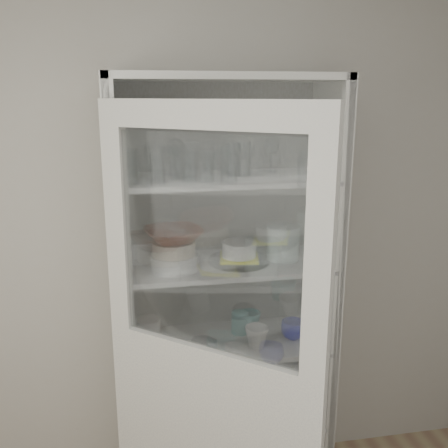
# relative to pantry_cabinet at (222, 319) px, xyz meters

# --- Properties ---
(wall_back) EXTENTS (3.60, 0.02, 2.60)m
(wall_back) POSITION_rel_pantry_cabinet_xyz_m (-0.20, 0.16, 0.36)
(wall_back) COLOR beige
(wall_back) RESTS_ON ground
(pantry_cabinet) EXTENTS (1.00, 0.45, 2.10)m
(pantry_cabinet) POSITION_rel_pantry_cabinet_xyz_m (0.00, 0.00, 0.00)
(pantry_cabinet) COLOR #B8B8B6
(pantry_cabinet) RESTS_ON floor
(cupboard_door) EXTENTS (0.72, 0.60, 2.00)m
(cupboard_door) POSITION_rel_pantry_cabinet_xyz_m (-0.15, -0.57, -0.07)
(cupboard_door) COLOR #B8B8B6
(cupboard_door) RESTS_ON floor
(tumbler_0) EXTENTS (0.07, 0.07, 0.14)m
(tumbler_0) POSITION_rel_pantry_cabinet_xyz_m (-0.41, -0.19, 0.79)
(tumbler_0) COLOR silver
(tumbler_0) RESTS_ON shelf_glass
(tumbler_1) EXTENTS (0.08, 0.08, 0.13)m
(tumbler_1) POSITION_rel_pantry_cabinet_xyz_m (-0.30, -0.22, 0.78)
(tumbler_1) COLOR silver
(tumbler_1) RESTS_ON shelf_glass
(tumbler_2) EXTENTS (0.07, 0.07, 0.13)m
(tumbler_2) POSITION_rel_pantry_cabinet_xyz_m (-0.17, -0.19, 0.79)
(tumbler_2) COLOR silver
(tumbler_2) RESTS_ON shelf_glass
(tumbler_3) EXTENTS (0.08, 0.08, 0.13)m
(tumbler_3) POSITION_rel_pantry_cabinet_xyz_m (-0.10, -0.20, 0.78)
(tumbler_3) COLOR silver
(tumbler_3) RESTS_ON shelf_glass
(tumbler_4) EXTENTS (0.10, 0.10, 0.14)m
(tumbler_4) POSITION_rel_pantry_cabinet_xyz_m (-0.01, -0.22, 0.79)
(tumbler_4) COLOR silver
(tumbler_4) RESTS_ON shelf_glass
(tumbler_5) EXTENTS (0.07, 0.07, 0.15)m
(tumbler_5) POSITION_rel_pantry_cabinet_xyz_m (0.40, -0.22, 0.79)
(tumbler_5) COLOR silver
(tumbler_5) RESTS_ON shelf_glass
(tumbler_6) EXTENTS (0.09, 0.09, 0.14)m
(tumbler_6) POSITION_rel_pantry_cabinet_xyz_m (0.41, -0.19, 0.79)
(tumbler_6) COLOR silver
(tumbler_6) RESTS_ON shelf_glass
(tumbler_7) EXTENTS (0.07, 0.07, 0.12)m
(tumbler_7) POSITION_rel_pantry_cabinet_xyz_m (-0.41, -0.05, 0.78)
(tumbler_7) COLOR silver
(tumbler_7) RESTS_ON shelf_glass
(tumbler_8) EXTENTS (0.10, 0.10, 0.15)m
(tumbler_8) POSITION_rel_pantry_cabinet_xyz_m (-0.21, -0.09, 0.79)
(tumbler_8) COLOR silver
(tumbler_8) RESTS_ON shelf_glass
(tumbler_9) EXTENTS (0.09, 0.09, 0.15)m
(tumbler_9) POSITION_rel_pantry_cabinet_xyz_m (-0.14, -0.06, 0.80)
(tumbler_9) COLOR silver
(tumbler_9) RESTS_ON shelf_glass
(tumbler_10) EXTENTS (0.09, 0.09, 0.15)m
(tumbler_10) POSITION_rel_pantry_cabinet_xyz_m (0.04, -0.07, 0.80)
(tumbler_10) COLOR silver
(tumbler_10) RESTS_ON shelf_glass
(tumbler_11) EXTENTS (0.09, 0.09, 0.15)m
(tumbler_11) POSITION_rel_pantry_cabinet_xyz_m (0.08, -0.06, 0.80)
(tumbler_11) COLOR silver
(tumbler_11) RESTS_ON shelf_glass
(goblet_0) EXTENTS (0.07, 0.07, 0.15)m
(goblet_0) POSITION_rel_pantry_cabinet_xyz_m (-0.22, 0.01, 0.80)
(goblet_0) COLOR silver
(goblet_0) RESTS_ON shelf_glass
(goblet_1) EXTENTS (0.08, 0.08, 0.18)m
(goblet_1) POSITION_rel_pantry_cabinet_xyz_m (-0.21, 0.05, 0.81)
(goblet_1) COLOR silver
(goblet_1) RESTS_ON shelf_glass
(goblet_2) EXTENTS (0.07, 0.07, 0.16)m
(goblet_2) POSITION_rel_pantry_cabinet_xyz_m (0.05, 0.05, 0.80)
(goblet_2) COLOR silver
(goblet_2) RESTS_ON shelf_glass
(goblet_3) EXTENTS (0.08, 0.08, 0.17)m
(goblet_3) POSITION_rel_pantry_cabinet_xyz_m (0.24, 0.02, 0.81)
(goblet_3) COLOR silver
(goblet_3) RESTS_ON shelf_glass
(plate_stack_front) EXTENTS (0.21, 0.21, 0.07)m
(plate_stack_front) POSITION_rel_pantry_cabinet_xyz_m (-0.24, -0.13, 0.36)
(plate_stack_front) COLOR white
(plate_stack_front) RESTS_ON shelf_plates
(plate_stack_back) EXTENTS (0.23, 0.23, 0.10)m
(plate_stack_back) POSITION_rel_pantry_cabinet_xyz_m (-0.38, 0.07, 0.37)
(plate_stack_back) COLOR white
(plate_stack_back) RESTS_ON shelf_plates
(cream_bowl) EXTENTS (0.20, 0.20, 0.06)m
(cream_bowl) POSITION_rel_pantry_cabinet_xyz_m (-0.24, -0.13, 0.42)
(cream_bowl) COLOR beige
(cream_bowl) RESTS_ON plate_stack_front
(terracotta_bowl) EXTENTS (0.29, 0.29, 0.06)m
(terracotta_bowl) POSITION_rel_pantry_cabinet_xyz_m (-0.24, -0.13, 0.48)
(terracotta_bowl) COLOR brown
(terracotta_bowl) RESTS_ON cream_bowl
(glass_platter) EXTENTS (0.37, 0.37, 0.02)m
(glass_platter) POSITION_rel_pantry_cabinet_xyz_m (0.07, -0.08, 0.33)
(glass_platter) COLOR silver
(glass_platter) RESTS_ON shelf_plates
(yellow_trivet) EXTENTS (0.20, 0.20, 0.01)m
(yellow_trivet) POSITION_rel_pantry_cabinet_xyz_m (0.07, -0.08, 0.34)
(yellow_trivet) COLOR yellow
(yellow_trivet) RESTS_ON glass_platter
(white_ramekin) EXTENTS (0.17, 0.17, 0.07)m
(white_ramekin) POSITION_rel_pantry_cabinet_xyz_m (0.07, -0.08, 0.38)
(white_ramekin) COLOR white
(white_ramekin) RESTS_ON yellow_trivet
(grey_bowl_stack) EXTENTS (0.15, 0.15, 0.16)m
(grey_bowl_stack) POSITION_rel_pantry_cabinet_xyz_m (0.28, -0.08, 0.40)
(grey_bowl_stack) COLOR silver
(grey_bowl_stack) RESTS_ON shelf_plates
(mug_blue) EXTENTS (0.14, 0.14, 0.09)m
(mug_blue) POSITION_rel_pantry_cabinet_xyz_m (0.33, -0.11, -0.03)
(mug_blue) COLOR #0D1EA5
(mug_blue) RESTS_ON shelf_mugs
(mug_teal) EXTENTS (0.11, 0.11, 0.10)m
(mug_teal) POSITION_rel_pantry_cabinet_xyz_m (0.14, 0.00, -0.03)
(mug_teal) COLOR teal
(mug_teal) RESTS_ON shelf_mugs
(mug_white) EXTENTS (0.12, 0.12, 0.10)m
(mug_white) POSITION_rel_pantry_cabinet_xyz_m (0.14, -0.16, -0.03)
(mug_white) COLOR white
(mug_white) RESTS_ON shelf_mugs
(teal_jar) EXTENTS (0.09, 0.09, 0.10)m
(teal_jar) POSITION_rel_pantry_cabinet_xyz_m (0.09, -0.00, -0.03)
(teal_jar) COLOR teal
(teal_jar) RESTS_ON shelf_mugs
(measuring_cups) EXTENTS (0.10, 0.10, 0.04)m
(measuring_cups) POSITION_rel_pantry_cabinet_xyz_m (-0.12, -0.13, -0.06)
(measuring_cups) COLOR silver
(measuring_cups) RESTS_ON shelf_mugs
(white_canister) EXTENTS (0.14, 0.14, 0.13)m
(white_canister) POSITION_rel_pantry_cabinet_xyz_m (-0.36, -0.05, -0.01)
(white_canister) COLOR white
(white_canister) RESTS_ON shelf_mugs
(cream_dish) EXTENTS (0.29, 0.29, 0.07)m
(cream_dish) POSITION_rel_pantry_cabinet_xyz_m (-0.13, -0.10, -0.44)
(cream_dish) COLOR beige
(cream_dish) RESTS_ON shelf_bot
(tin_box) EXTENTS (0.22, 0.16, 0.06)m
(tin_box) POSITION_rel_pantry_cabinet_xyz_m (0.05, -0.07, -0.45)
(tin_box) COLOR gray
(tin_box) RESTS_ON shelf_bot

